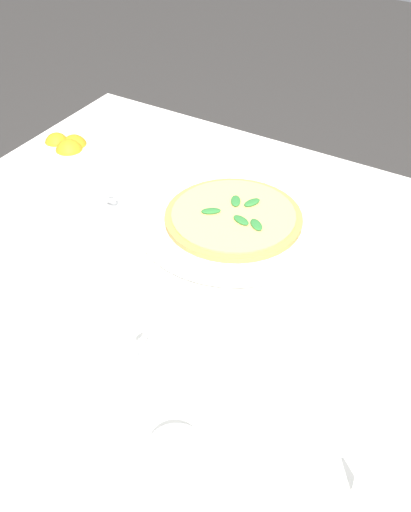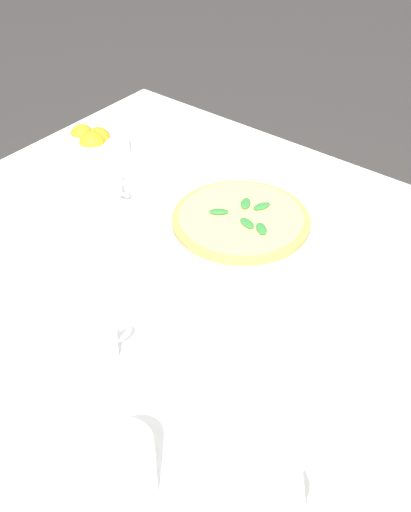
% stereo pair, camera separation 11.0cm
% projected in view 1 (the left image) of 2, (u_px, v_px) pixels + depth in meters
% --- Properties ---
extents(dining_table, '(1.15, 1.15, 0.73)m').
position_uv_depth(dining_table, '(176.00, 361.00, 1.11)').
color(dining_table, white).
rests_on(dining_table, ground_plane).
extents(pizza_plate, '(0.35, 0.35, 0.02)m').
position_uv_depth(pizza_plate, '(233.00, 223.00, 1.19)').
color(pizza_plate, white).
rests_on(pizza_plate, dining_table).
extents(pizza, '(0.25, 0.25, 0.02)m').
position_uv_depth(pizza, '(234.00, 217.00, 1.18)').
color(pizza, '#C68E47').
rests_on(pizza, pizza_plate).
extents(coffee_cup_center_back, '(0.13, 0.13, 0.06)m').
position_uv_depth(coffee_cup_center_back, '(113.00, 362.00, 0.91)').
color(coffee_cup_center_back, white).
rests_on(coffee_cup_center_back, dining_table).
extents(coffee_cup_right_edge, '(0.13, 0.13, 0.07)m').
position_uv_depth(coffee_cup_right_edge, '(87.00, 192.00, 1.23)').
color(coffee_cup_right_edge, white).
rests_on(coffee_cup_right_edge, dining_table).
extents(water_glass_near_right, '(0.07, 0.07, 0.11)m').
position_uv_depth(water_glass_near_right, '(177.00, 482.00, 0.74)').
color(water_glass_near_right, white).
rests_on(water_glass_near_right, dining_table).
extents(citrus_bowl, '(0.15, 0.15, 0.07)m').
position_uv_depth(citrus_bowl, '(70.00, 152.00, 1.36)').
color(citrus_bowl, white).
rests_on(citrus_bowl, dining_table).
extents(menu_card, '(0.07, 0.06, 0.06)m').
position_uv_depth(menu_card, '(376.00, 512.00, 0.73)').
color(menu_card, white).
rests_on(menu_card, dining_table).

